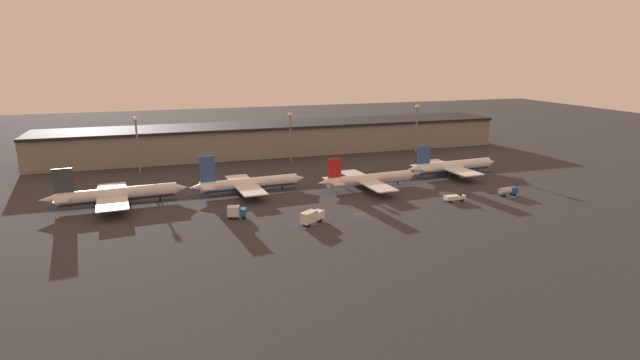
% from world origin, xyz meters
% --- Properties ---
extents(ground, '(600.00, 600.00, 0.00)m').
position_xyz_m(ground, '(0.00, 0.00, 0.00)').
color(ground, '#2D2D33').
extents(terminal_building, '(208.27, 26.55, 13.62)m').
position_xyz_m(terminal_building, '(0.00, 95.94, 6.85)').
color(terminal_building, gray).
rests_on(terminal_building, ground).
extents(airplane_0, '(41.92, 32.27, 12.70)m').
position_xyz_m(airplane_0, '(-66.28, 30.16, 3.45)').
color(airplane_0, silver).
rests_on(airplane_0, ground).
extents(airplane_1, '(39.12, 28.49, 13.39)m').
position_xyz_m(airplane_1, '(-26.08, 32.41, 3.11)').
color(airplane_1, white).
rests_on(airplane_1, ground).
extents(airplane_2, '(38.11, 32.25, 11.23)m').
position_xyz_m(airplane_2, '(14.05, 26.21, 2.95)').
color(airplane_2, silver).
rests_on(airplane_2, ground).
extents(airplane_3, '(40.06, 28.97, 12.24)m').
position_xyz_m(airplane_3, '(51.18, 32.90, 3.43)').
color(airplane_3, white).
rests_on(airplane_3, ground).
extents(service_vehicle_0, '(6.34, 2.76, 2.77)m').
position_xyz_m(service_vehicle_0, '(52.91, 3.20, 1.63)').
color(service_vehicle_0, '#195199').
rests_on(service_vehicle_0, ground).
extents(service_vehicle_1, '(5.55, 3.75, 3.46)m').
position_xyz_m(service_vehicle_1, '(-33.94, 7.39, 1.90)').
color(service_vehicle_1, '#195199').
rests_on(service_vehicle_1, ground).
extents(service_vehicle_2, '(6.57, 2.38, 2.68)m').
position_xyz_m(service_vehicle_2, '(33.15, 2.92, 1.27)').
color(service_vehicle_2, white).
rests_on(service_vehicle_2, ground).
extents(service_vehicle_3, '(7.80, 6.56, 3.66)m').
position_xyz_m(service_vehicle_3, '(-15.27, -3.44, 2.03)').
color(service_vehicle_3, white).
rests_on(service_vehicle_3, ground).
extents(lamp_post_0, '(1.80, 1.80, 21.29)m').
position_xyz_m(lamp_post_0, '(-61.03, 76.22, 13.84)').
color(lamp_post_0, slate).
rests_on(lamp_post_0, ground).
extents(lamp_post_1, '(1.80, 1.80, 20.70)m').
position_xyz_m(lamp_post_1, '(-0.24, 76.22, 13.51)').
color(lamp_post_1, slate).
rests_on(lamp_post_1, ground).
extents(lamp_post_2, '(1.80, 1.80, 22.13)m').
position_xyz_m(lamp_post_2, '(59.09, 76.22, 14.31)').
color(lamp_post_2, slate).
rests_on(lamp_post_2, ground).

